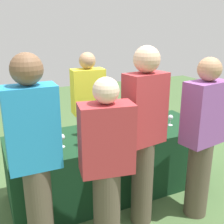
# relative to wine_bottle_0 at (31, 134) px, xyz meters

# --- Properties ---
(ground_plane) EXTENTS (12.00, 12.00, 0.00)m
(ground_plane) POSITION_rel_wine_bottle_0_xyz_m (0.88, -0.09, -0.85)
(ground_plane) COLOR #476638
(tasting_table) EXTENTS (2.35, 0.84, 0.74)m
(tasting_table) POSITION_rel_wine_bottle_0_xyz_m (0.88, -0.09, -0.48)
(tasting_table) COLOR #14381E
(tasting_table) RESTS_ON ground_plane
(wine_bottle_0) EXTENTS (0.07, 0.07, 0.29)m
(wine_bottle_0) POSITION_rel_wine_bottle_0_xyz_m (0.00, 0.00, 0.00)
(wine_bottle_0) COLOR black
(wine_bottle_0) RESTS_ON tasting_table
(wine_bottle_1) EXTENTS (0.08, 0.08, 0.31)m
(wine_bottle_1) POSITION_rel_wine_bottle_0_xyz_m (0.55, -0.02, 0.00)
(wine_bottle_1) COLOR black
(wine_bottle_1) RESTS_ON tasting_table
(wine_bottle_2) EXTENTS (0.07, 0.07, 0.30)m
(wine_bottle_2) POSITION_rel_wine_bottle_0_xyz_m (0.73, 0.10, -0.00)
(wine_bottle_2) COLOR black
(wine_bottle_2) RESTS_ON tasting_table
(wine_bottle_3) EXTENTS (0.07, 0.07, 0.32)m
(wine_bottle_3) POSITION_rel_wine_bottle_0_xyz_m (0.84, 0.11, 0.01)
(wine_bottle_3) COLOR black
(wine_bottle_3) RESTS_ON tasting_table
(wine_bottle_4) EXTENTS (0.08, 0.08, 0.30)m
(wine_bottle_4) POSITION_rel_wine_bottle_0_xyz_m (1.06, 0.10, 0.00)
(wine_bottle_4) COLOR black
(wine_bottle_4) RESTS_ON tasting_table
(wine_bottle_5) EXTENTS (0.08, 0.08, 0.30)m
(wine_bottle_5) POSITION_rel_wine_bottle_0_xyz_m (1.34, 0.07, 0.00)
(wine_bottle_5) COLOR black
(wine_bottle_5) RESTS_ON tasting_table
(wine_glass_0) EXTENTS (0.06, 0.06, 0.14)m
(wine_glass_0) POSITION_rel_wine_bottle_0_xyz_m (0.26, -0.22, -0.01)
(wine_glass_0) COLOR silver
(wine_glass_0) RESTS_ON tasting_table
(wine_glass_1) EXTENTS (0.07, 0.07, 0.14)m
(wine_glass_1) POSITION_rel_wine_bottle_0_xyz_m (0.45, -0.27, -0.01)
(wine_glass_1) COLOR silver
(wine_glass_1) RESTS_ON tasting_table
(wine_glass_2) EXTENTS (0.07, 0.07, 0.13)m
(wine_glass_2) POSITION_rel_wine_bottle_0_xyz_m (1.13, -0.20, -0.02)
(wine_glass_2) COLOR silver
(wine_glass_2) RESTS_ON tasting_table
(wine_glass_3) EXTENTS (0.07, 0.07, 0.13)m
(wine_glass_3) POSITION_rel_wine_bottle_0_xyz_m (1.64, -0.17, -0.01)
(wine_glass_3) COLOR silver
(wine_glass_3) RESTS_ON tasting_table
(server_pouring) EXTENTS (0.44, 0.26, 1.60)m
(server_pouring) POSITION_rel_wine_bottle_0_xyz_m (0.86, 0.59, 0.01)
(server_pouring) COLOR black
(server_pouring) RESTS_ON ground_plane
(guest_0) EXTENTS (0.40, 0.23, 1.75)m
(guest_0) POSITION_rel_wine_bottle_0_xyz_m (-0.10, -0.76, 0.11)
(guest_0) COLOR brown
(guest_0) RESTS_ON ground_plane
(guest_1) EXTENTS (0.47, 0.31, 1.56)m
(guest_1) POSITION_rel_wine_bottle_0_xyz_m (0.45, -0.90, -0.02)
(guest_1) COLOR brown
(guest_1) RESTS_ON ground_plane
(guest_2) EXTENTS (0.41, 0.27, 1.76)m
(guest_2) POSITION_rel_wine_bottle_0_xyz_m (0.91, -0.73, 0.12)
(guest_2) COLOR brown
(guest_2) RESTS_ON ground_plane
(guest_3) EXTENTS (0.46, 0.30, 1.65)m
(guest_3) POSITION_rel_wine_bottle_0_xyz_m (1.49, -0.87, 0.04)
(guest_3) COLOR brown
(guest_3) RESTS_ON ground_plane
(menu_board) EXTENTS (0.59, 0.16, 0.78)m
(menu_board) POSITION_rel_wine_bottle_0_xyz_m (1.94, 0.98, -0.46)
(menu_board) COLOR white
(menu_board) RESTS_ON ground_plane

